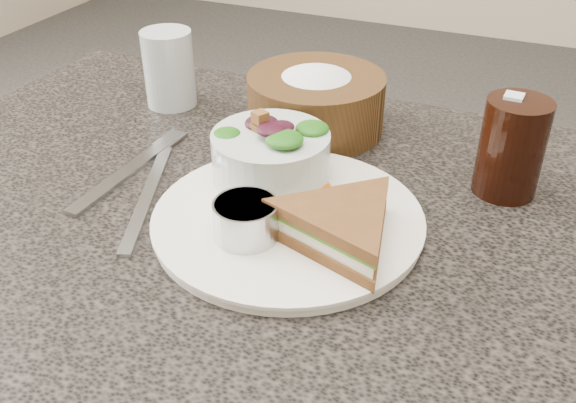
{
  "coord_description": "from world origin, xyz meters",
  "views": [
    {
      "loc": [
        0.25,
        -0.53,
        1.15
      ],
      "look_at": [
        0.03,
        -0.01,
        0.78
      ],
      "focal_mm": 40.0,
      "sensor_mm": 36.0,
      "label": 1
    }
  ],
  "objects_px": {
    "sandwich": "(341,226)",
    "salad_bowl": "(271,148)",
    "cola_glass": "(512,143)",
    "water_glass": "(169,69)",
    "bread_basket": "(316,93)",
    "dinner_plate": "(288,220)",
    "dressing_ramekin": "(246,220)"
  },
  "relations": [
    {
      "from": "dinner_plate",
      "to": "sandwich",
      "type": "height_order",
      "value": "sandwich"
    },
    {
      "from": "cola_glass",
      "to": "water_glass",
      "type": "distance_m",
      "value": 0.49
    },
    {
      "from": "dinner_plate",
      "to": "bread_basket",
      "type": "relative_size",
      "value": 1.56
    },
    {
      "from": "bread_basket",
      "to": "cola_glass",
      "type": "relative_size",
      "value": 1.47
    },
    {
      "from": "bread_basket",
      "to": "dinner_plate",
      "type": "bearing_deg",
      "value": -76.06
    },
    {
      "from": "salad_bowl",
      "to": "cola_glass",
      "type": "xyz_separation_m",
      "value": [
        0.25,
        0.1,
        0.01
      ]
    },
    {
      "from": "dressing_ramekin",
      "to": "water_glass",
      "type": "height_order",
      "value": "water_glass"
    },
    {
      "from": "dinner_plate",
      "to": "dressing_ramekin",
      "type": "bearing_deg",
      "value": -115.12
    },
    {
      "from": "cola_glass",
      "to": "water_glass",
      "type": "xyz_separation_m",
      "value": [
        -0.48,
        0.06,
        -0.01
      ]
    },
    {
      "from": "salad_bowl",
      "to": "dressing_ramekin",
      "type": "bearing_deg",
      "value": -77.74
    },
    {
      "from": "sandwich",
      "to": "water_glass",
      "type": "height_order",
      "value": "water_glass"
    },
    {
      "from": "sandwich",
      "to": "cola_glass",
      "type": "bearing_deg",
      "value": 72.86
    },
    {
      "from": "bread_basket",
      "to": "water_glass",
      "type": "relative_size",
      "value": 1.68
    },
    {
      "from": "sandwich",
      "to": "salad_bowl",
      "type": "height_order",
      "value": "salad_bowl"
    },
    {
      "from": "dinner_plate",
      "to": "cola_glass",
      "type": "relative_size",
      "value": 2.29
    },
    {
      "from": "water_glass",
      "to": "cola_glass",
      "type": "bearing_deg",
      "value": -6.63
    },
    {
      "from": "sandwich",
      "to": "salad_bowl",
      "type": "bearing_deg",
      "value": 160.91
    },
    {
      "from": "salad_bowl",
      "to": "cola_glass",
      "type": "height_order",
      "value": "cola_glass"
    },
    {
      "from": "cola_glass",
      "to": "water_glass",
      "type": "height_order",
      "value": "cola_glass"
    },
    {
      "from": "dinner_plate",
      "to": "dressing_ramekin",
      "type": "xyz_separation_m",
      "value": [
        -0.02,
        -0.05,
        0.03
      ]
    },
    {
      "from": "sandwich",
      "to": "dressing_ramekin",
      "type": "height_order",
      "value": "sandwich"
    },
    {
      "from": "sandwich",
      "to": "water_glass",
      "type": "distance_m",
      "value": 0.43
    },
    {
      "from": "salad_bowl",
      "to": "bread_basket",
      "type": "bearing_deg",
      "value": 92.56
    },
    {
      "from": "sandwich",
      "to": "water_glass",
      "type": "relative_size",
      "value": 1.47
    },
    {
      "from": "cola_glass",
      "to": "water_glass",
      "type": "bearing_deg",
      "value": 173.37
    },
    {
      "from": "cola_glass",
      "to": "bread_basket",
      "type": "bearing_deg",
      "value": 166.43
    },
    {
      "from": "cola_glass",
      "to": "salad_bowl",
      "type": "bearing_deg",
      "value": -158.52
    },
    {
      "from": "sandwich",
      "to": "dinner_plate",
      "type": "bearing_deg",
      "value": 177.9
    },
    {
      "from": "dressing_ramekin",
      "to": "bread_basket",
      "type": "xyz_separation_m",
      "value": [
        -0.03,
        0.28,
        0.02
      ]
    },
    {
      "from": "dressing_ramekin",
      "to": "water_glass",
      "type": "xyz_separation_m",
      "value": [
        -0.26,
        0.27,
        0.02
      ]
    },
    {
      "from": "sandwich",
      "to": "cola_glass",
      "type": "relative_size",
      "value": 1.28
    },
    {
      "from": "dinner_plate",
      "to": "water_glass",
      "type": "height_order",
      "value": "water_glass"
    }
  ]
}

